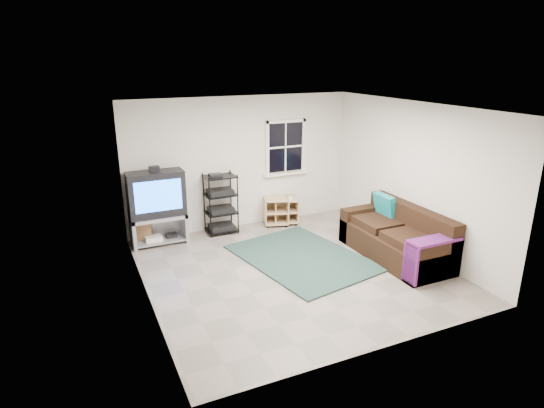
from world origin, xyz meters
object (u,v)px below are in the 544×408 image
sofa (397,238)px  side_table_right (285,208)px  tv_unit (157,202)px  av_rack (221,207)px  side_table_left (276,210)px

sofa → side_table_right: bearing=113.0°
tv_unit → sofa: (3.60, -2.30, -0.47)m
tv_unit → av_rack: tv_unit is taller
side_table_right → sofa: sofa is taller
tv_unit → sofa: tv_unit is taller
av_rack → side_table_left: bearing=0.6°
side_table_left → side_table_right: bearing=-3.4°
av_rack → side_table_left: 1.20m
tv_unit → side_table_right: (2.61, 0.04, -0.49)m
av_rack → sofa: bearing=-44.4°
tv_unit → side_table_right: bearing=0.8°
tv_unit → sofa: 4.30m
tv_unit → av_rack: 1.25m
av_rack → tv_unit: bearing=-178.3°
tv_unit → side_table_left: bearing=1.2°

